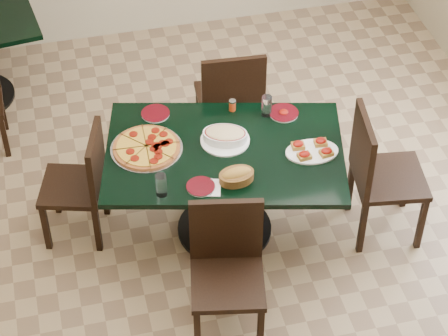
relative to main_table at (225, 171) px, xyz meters
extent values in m
plane|color=#907753|center=(-0.10, -0.14, -0.57)|extent=(5.50, 5.50, 0.00)
cube|color=black|center=(0.00, 0.00, 0.16)|extent=(1.73, 1.33, 0.04)
cylinder|color=black|center=(0.00, 0.00, -0.21)|extent=(0.13, 0.13, 0.71)
cylinder|color=black|center=(0.00, 0.00, -0.55)|extent=(0.66, 0.66, 0.03)
cube|color=black|center=(0.24, 0.86, -0.10)|extent=(0.49, 0.49, 0.04)
cube|color=black|center=(0.22, 0.65, 0.17)|extent=(0.46, 0.07, 0.49)
cube|color=black|center=(0.45, 1.04, -0.34)|extent=(0.04, 0.04, 0.45)
cube|color=black|center=(0.42, 0.65, -0.34)|extent=(0.04, 0.04, 0.45)
cube|color=black|center=(0.05, 1.07, -0.34)|extent=(0.04, 0.04, 0.45)
cube|color=black|center=(0.03, 0.67, -0.34)|extent=(0.04, 0.04, 0.45)
cube|color=black|center=(-0.18, -0.84, -0.12)|extent=(0.52, 0.52, 0.04)
cube|color=black|center=(-0.15, -0.64, 0.14)|extent=(0.44, 0.12, 0.47)
cube|color=black|center=(-0.41, -0.99, -0.35)|extent=(0.05, 0.05, 0.43)
cube|color=black|center=(-0.33, -0.62, -0.35)|extent=(0.05, 0.05, 0.43)
cube|color=black|center=(-0.03, -1.06, -0.35)|extent=(0.05, 0.05, 0.43)
cube|color=black|center=(0.04, -0.69, -0.35)|extent=(0.05, 0.05, 0.43)
cube|color=black|center=(1.09, -0.24, -0.09)|extent=(0.53, 0.53, 0.04)
cube|color=black|center=(0.87, -0.21, 0.18)|extent=(0.10, 0.47, 0.50)
cube|color=black|center=(1.26, -0.47, -0.34)|extent=(0.05, 0.05, 0.46)
cube|color=black|center=(0.86, -0.41, -0.34)|extent=(0.05, 0.05, 0.46)
cube|color=black|center=(1.32, -0.06, -0.34)|extent=(0.05, 0.05, 0.46)
cube|color=black|center=(0.91, -0.01, -0.34)|extent=(0.05, 0.05, 0.46)
cube|color=black|center=(-1.00, 0.24, -0.15)|extent=(0.51, 0.51, 0.04)
cube|color=black|center=(-0.82, 0.19, 0.09)|extent=(0.15, 0.41, 0.44)
cube|color=black|center=(-1.12, 0.46, -0.37)|extent=(0.05, 0.05, 0.40)
cube|color=black|center=(-0.78, 0.36, -0.37)|extent=(0.05, 0.05, 0.40)
cube|color=black|center=(-1.22, 0.12, -0.37)|extent=(0.05, 0.05, 0.40)
cube|color=black|center=(-0.88, 0.02, -0.37)|extent=(0.05, 0.05, 0.40)
cube|color=black|center=(-1.44, 1.16, -0.38)|extent=(0.04, 0.04, 0.38)
cube|color=black|center=(-1.44, 1.48, -0.38)|extent=(0.04, 0.04, 0.38)
cylinder|color=silver|center=(-0.49, 0.13, 0.19)|extent=(0.47, 0.47, 0.01)
cylinder|color=brown|center=(-0.49, 0.13, 0.20)|extent=(0.44, 0.44, 0.02)
cylinder|color=#C38A29|center=(-0.49, 0.13, 0.21)|extent=(0.39, 0.39, 0.01)
cylinder|color=white|center=(0.03, 0.09, 0.19)|extent=(0.32, 0.32, 0.01)
ellipsoid|color=#CCBC8C|center=(0.03, 0.09, 0.25)|extent=(0.30, 0.24, 0.04)
ellipsoid|color=#B28131|center=(0.01, -0.29, 0.24)|extent=(0.21, 0.12, 0.08)
cylinder|color=white|center=(-0.23, -0.30, 0.19)|extent=(0.18, 0.18, 0.01)
cylinder|color=#3C040A|center=(-0.23, -0.30, 0.19)|extent=(0.18, 0.18, 0.00)
cylinder|color=white|center=(0.48, 0.27, 0.19)|extent=(0.20, 0.20, 0.01)
cylinder|color=#3C040A|center=(0.48, 0.27, 0.19)|extent=(0.20, 0.20, 0.00)
ellipsoid|color=#9A0C07|center=(0.48, 0.27, 0.20)|extent=(0.06, 0.06, 0.03)
cylinder|color=white|center=(-0.37, 0.47, 0.19)|extent=(0.19, 0.19, 0.01)
cylinder|color=#3C040A|center=(-0.37, 0.47, 0.19)|extent=(0.19, 0.19, 0.00)
cube|color=white|center=(-0.18, -0.31, 0.18)|extent=(0.19, 0.19, 0.00)
cube|color=silver|center=(-0.16, -0.31, 0.19)|extent=(0.05, 0.14, 0.00)
cylinder|color=white|center=(0.36, 0.29, 0.26)|extent=(0.07, 0.07, 0.15)
cylinder|color=white|center=(-0.47, -0.30, 0.26)|extent=(0.07, 0.07, 0.15)
cylinder|color=#AF2C12|center=(0.15, 0.39, 0.22)|extent=(0.05, 0.05, 0.07)
cylinder|color=silver|center=(0.15, 0.39, 0.26)|extent=(0.05, 0.05, 0.01)
camera|label=1|loc=(-0.99, -4.10, 3.96)|focal=70.00mm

